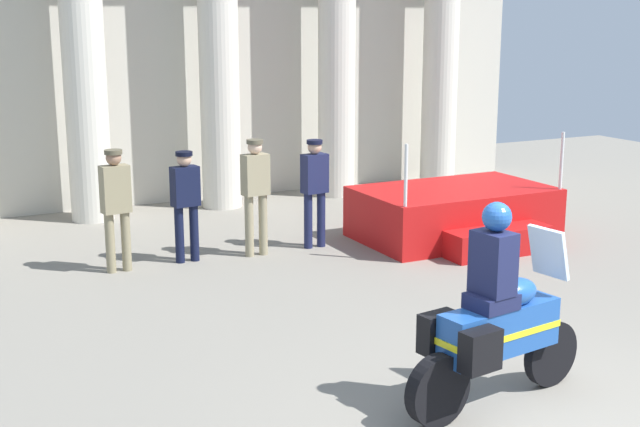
{
  "coord_description": "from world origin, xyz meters",
  "views": [
    {
      "loc": [
        -4.74,
        -5.05,
        3.45
      ],
      "look_at": [
        -0.47,
        3.55,
        1.24
      ],
      "focal_mm": 48.1,
      "sensor_mm": 36.0,
      "label": 1
    }
  ],
  "objects_px": {
    "officer_in_row_2": "(256,188)",
    "officer_in_row_1": "(186,197)",
    "officer_in_row_0": "(116,201)",
    "officer_in_row_3": "(315,185)",
    "reviewing_stand": "(456,215)",
    "motorcycle_with_rider": "(494,323)"
  },
  "relations": [
    {
      "from": "reviewing_stand",
      "to": "officer_in_row_2",
      "type": "xyz_separation_m",
      "value": [
        -3.22,
        0.49,
        0.63
      ]
    },
    {
      "from": "officer_in_row_1",
      "to": "motorcycle_with_rider",
      "type": "bearing_deg",
      "value": 92.74
    },
    {
      "from": "officer_in_row_0",
      "to": "officer_in_row_1",
      "type": "relative_size",
      "value": 1.06
    },
    {
      "from": "officer_in_row_3",
      "to": "motorcycle_with_rider",
      "type": "relative_size",
      "value": 0.79
    },
    {
      "from": "reviewing_stand",
      "to": "motorcycle_with_rider",
      "type": "distance_m",
      "value": 6.07
    },
    {
      "from": "reviewing_stand",
      "to": "officer_in_row_0",
      "type": "bearing_deg",
      "value": 173.69
    },
    {
      "from": "officer_in_row_1",
      "to": "officer_in_row_2",
      "type": "xyz_separation_m",
      "value": [
        1.02,
        -0.14,
        0.08
      ]
    },
    {
      "from": "officer_in_row_1",
      "to": "officer_in_row_3",
      "type": "relative_size",
      "value": 0.97
    },
    {
      "from": "reviewing_stand",
      "to": "officer_in_row_0",
      "type": "relative_size",
      "value": 1.77
    },
    {
      "from": "officer_in_row_0",
      "to": "officer_in_row_2",
      "type": "distance_m",
      "value": 2.02
    },
    {
      "from": "officer_in_row_3",
      "to": "motorcycle_with_rider",
      "type": "bearing_deg",
      "value": 72.93
    },
    {
      "from": "officer_in_row_0",
      "to": "officer_in_row_2",
      "type": "xyz_separation_m",
      "value": [
        2.02,
        -0.09,
        0.02
      ]
    },
    {
      "from": "reviewing_stand",
      "to": "motorcycle_with_rider",
      "type": "height_order",
      "value": "motorcycle_with_rider"
    },
    {
      "from": "officer_in_row_0",
      "to": "motorcycle_with_rider",
      "type": "relative_size",
      "value": 0.82
    },
    {
      "from": "officer_in_row_3",
      "to": "motorcycle_with_rider",
      "type": "height_order",
      "value": "motorcycle_with_rider"
    },
    {
      "from": "officer_in_row_1",
      "to": "officer_in_row_2",
      "type": "height_order",
      "value": "officer_in_row_2"
    },
    {
      "from": "reviewing_stand",
      "to": "officer_in_row_1",
      "type": "relative_size",
      "value": 1.88
    },
    {
      "from": "officer_in_row_0",
      "to": "officer_in_row_2",
      "type": "relative_size",
      "value": 0.99
    },
    {
      "from": "officer_in_row_2",
      "to": "officer_in_row_1",
      "type": "bearing_deg",
      "value": -14.97
    },
    {
      "from": "officer_in_row_0",
      "to": "officer_in_row_1",
      "type": "xyz_separation_m",
      "value": [
        1.0,
        0.05,
        -0.06
      ]
    },
    {
      "from": "officer_in_row_0",
      "to": "officer_in_row_3",
      "type": "distance_m",
      "value": 2.99
    },
    {
      "from": "reviewing_stand",
      "to": "officer_in_row_3",
      "type": "relative_size",
      "value": 1.82
    }
  ]
}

